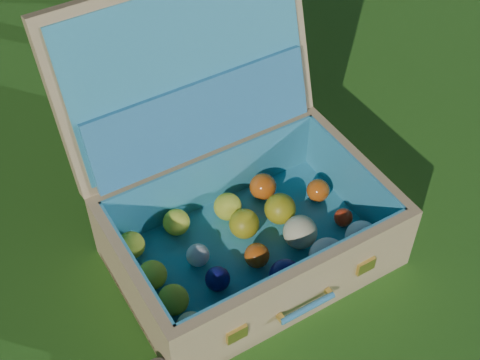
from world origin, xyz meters
TOP-DOWN VIEW (x-y plane):
  - ground at (0.00, 0.00)m, footprint 60.00×60.00m
  - suitcase at (-0.15, 0.22)m, footprint 0.78×0.74m

SIDE VIEW (x-z plane):
  - ground at x=0.00m, z-range 0.00..0.00m
  - suitcase at x=-0.15m, z-range -0.13..0.49m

